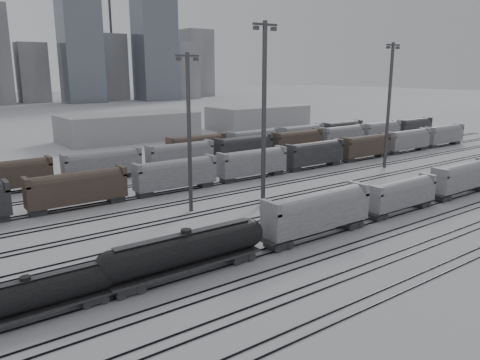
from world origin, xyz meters
TOP-DOWN VIEW (x-y plane):
  - ground at (0.00, 0.00)m, footprint 900.00×900.00m
  - tracks at (0.00, 17.50)m, footprint 220.00×71.50m
  - tank_car_a at (-40.18, 1.00)m, footprint 15.72×2.62m
  - tank_car_b at (-24.87, 1.00)m, footprint 19.21×3.20m
  - hopper_car_a at (-5.97, 1.00)m, footprint 16.13×3.21m
  - hopper_car_b at (11.64, 1.00)m, footprint 13.57×2.70m
  - hopper_car_c at (28.58, 1.00)m, footprint 14.75×2.93m
  - light_mast_b at (-12.88, 20.37)m, footprint 3.70×0.59m
  - light_mast_c at (-1.95, 16.64)m, footprint 4.43×0.71m
  - light_mast_d at (37.57, 23.12)m, footprint 4.20×0.67m
  - bg_string_near at (8.00, 32.00)m, footprint 151.00×3.00m
  - bg_string_mid at (18.00, 48.00)m, footprint 151.00×3.00m
  - bg_string_far at (35.50, 56.00)m, footprint 66.00×3.00m
  - warehouse_mid at (10.00, 95.00)m, footprint 40.00×18.00m
  - warehouse_right at (60.00, 95.00)m, footprint 35.00×18.00m
  - skyline at (10.84, 280.00)m, footprint 316.00×22.40m
  - crane_right at (91.26, 305.00)m, footprint 42.00×1.80m

SIDE VIEW (x-z plane):
  - ground at x=0.00m, z-range 0.00..0.00m
  - tracks at x=0.00m, z-range 0.00..0.16m
  - tank_car_a at x=-40.18m, z-range 0.31..4.19m
  - tank_car_b at x=-24.87m, z-range 0.37..5.12m
  - bg_string_far at x=35.50m, z-range 0.00..5.60m
  - bg_string_near at x=8.00m, z-range 0.00..5.60m
  - bg_string_mid at x=18.00m, z-range 0.00..5.60m
  - hopper_car_b at x=11.64m, z-range 0.57..5.42m
  - hopper_car_c at x=28.58m, z-range 0.62..5.90m
  - hopper_car_a at x=-5.97m, z-range 0.68..6.45m
  - warehouse_mid at x=10.00m, z-range 0.00..8.00m
  - warehouse_right at x=60.00m, z-range 0.00..8.00m
  - light_mast_b at x=-12.88m, z-range 0.70..23.80m
  - light_mast_d at x=37.57m, z-range 0.80..27.04m
  - light_mast_c at x=-1.95m, z-range 0.84..28.51m
  - skyline at x=10.84m, z-range -12.77..82.23m
  - crane_right at x=91.26m, z-range 7.39..107.39m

